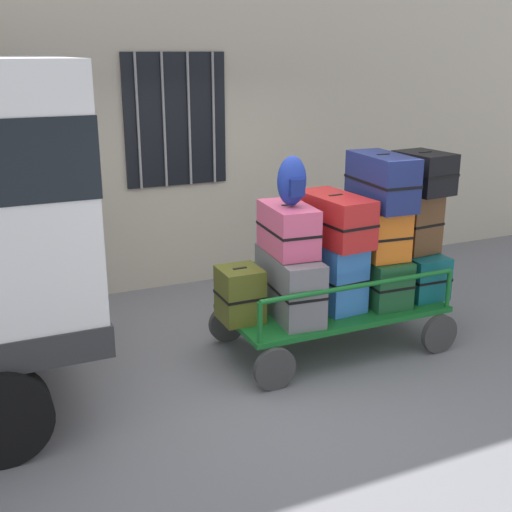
{
  "coord_description": "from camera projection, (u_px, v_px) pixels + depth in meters",
  "views": [
    {
      "loc": [
        -2.36,
        -4.98,
        2.77
      ],
      "look_at": [
        -0.09,
        0.05,
        1.03
      ],
      "focal_mm": 46.03,
      "sensor_mm": 36.0,
      "label": 1
    }
  ],
  "objects": [
    {
      "name": "suitcase_center_middle",
      "position": [
        335.0,
        219.0,
        6.04
      ],
      "size": [
        0.46,
        0.84,
        0.45
      ],
      "color": "#B21E1E",
      "rests_on": "suitcase_center_bottom"
    },
    {
      "name": "ground_plane",
      "position": [
        267.0,
        362.0,
        6.09
      ],
      "size": [
        40.0,
        40.0,
        0.0
      ],
      "primitive_type": "plane",
      "color": "slate"
    },
    {
      "name": "suitcase_midright_middle",
      "position": [
        377.0,
        231.0,
        6.26
      ],
      "size": [
        0.44,
        0.71,
        0.47
      ],
      "color": "orange",
      "rests_on": "suitcase_midright_bottom"
    },
    {
      "name": "suitcase_center_bottom",
      "position": [
        333.0,
        274.0,
        6.19
      ],
      "size": [
        0.43,
        0.67,
        0.63
      ],
      "color": "#3372C6",
      "rests_on": "luggage_cart"
    },
    {
      "name": "suitcase_right_middle",
      "position": [
        419.0,
        223.0,
        6.41
      ],
      "size": [
        0.4,
        0.34,
        0.6
      ],
      "color": "brown",
      "rests_on": "suitcase_right_bottom"
    },
    {
      "name": "suitcase_midright_top",
      "position": [
        382.0,
        181.0,
        6.09
      ],
      "size": [
        0.42,
        0.8,
        0.5
      ],
      "color": "navy",
      "rests_on": "suitcase_midright_middle"
    },
    {
      "name": "suitcase_midleft_middle",
      "position": [
        288.0,
        229.0,
        5.88
      ],
      "size": [
        0.43,
        0.7,
        0.44
      ],
      "color": "#CC4C72",
      "rests_on": "suitcase_midleft_bottom"
    },
    {
      "name": "suitcase_left_bottom",
      "position": [
        240.0,
        294.0,
        5.87
      ],
      "size": [
        0.38,
        0.39,
        0.5
      ],
      "color": "#4C5119",
      "rests_on": "luggage_cart"
    },
    {
      "name": "suitcase_right_bottom",
      "position": [
        415.0,
        272.0,
        6.57
      ],
      "size": [
        0.41,
        0.7,
        0.43
      ],
      "color": "#0F5960",
      "rests_on": "luggage_cart"
    },
    {
      "name": "backpack",
      "position": [
        292.0,
        181.0,
        5.7
      ],
      "size": [
        0.27,
        0.22,
        0.44
      ],
      "color": "navy",
      "rests_on": "suitcase_midleft_middle"
    },
    {
      "name": "building_wall",
      "position": [
        174.0,
        75.0,
        7.53
      ],
      "size": [
        12.0,
        0.38,
        5.0
      ],
      "color": "#BCB29E",
      "rests_on": "ground"
    },
    {
      "name": "suitcase_right_top",
      "position": [
        424.0,
        173.0,
        6.26
      ],
      "size": [
        0.45,
        0.57,
        0.4
      ],
      "color": "black",
      "rests_on": "suitcase_right_middle"
    },
    {
      "name": "cart_railing",
      "position": [
        333.0,
        275.0,
        6.19
      ],
      "size": [
        2.01,
        0.99,
        0.38
      ],
      "color": "#146023",
      "rests_on": "luggage_cart"
    },
    {
      "name": "suitcase_midright_bottom",
      "position": [
        374.0,
        276.0,
        6.42
      ],
      "size": [
        0.43,
        0.87,
        0.45
      ],
      "color": "#194C28",
      "rests_on": "luggage_cart"
    },
    {
      "name": "luggage_cart",
      "position": [
        332.0,
        313.0,
        6.31
      ],
      "size": [
        2.12,
        1.13,
        0.43
      ],
      "color": "#146023",
      "rests_on": "ground"
    },
    {
      "name": "suitcase_midleft_bottom",
      "position": [
        289.0,
        284.0,
        6.0
      ],
      "size": [
        0.46,
        0.95,
        0.58
      ],
      "color": "slate",
      "rests_on": "luggage_cart"
    }
  ]
}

